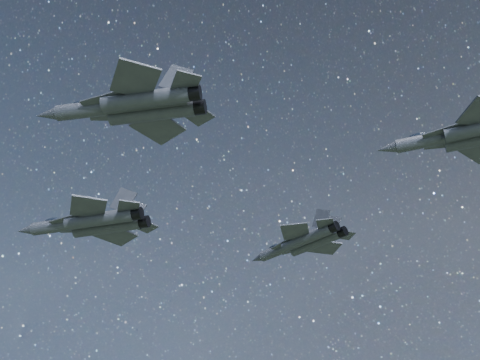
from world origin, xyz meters
The scene contains 4 objects.
jet_lead centered at (-20.57, -4.35, 147.85)m, with size 19.47×13.02×4.93m.
jet_left centered at (0.71, 13.33, 146.47)m, with size 16.13×11.17×4.05m.
jet_right centered at (-1.75, -16.85, 149.51)m, with size 18.33×12.03×4.71m.
jet_slot centered at (24.96, 7.07, 149.82)m, with size 17.68×12.04×4.44m.
Camera 1 is at (30.91, -46.26, 111.97)m, focal length 42.00 mm.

